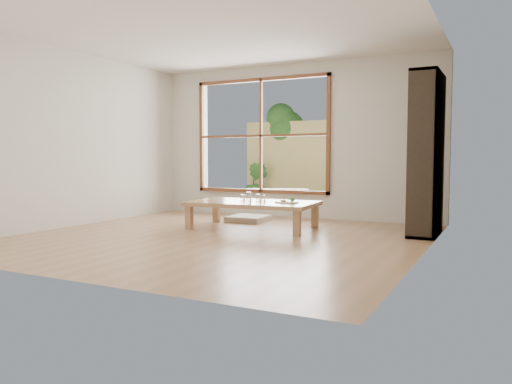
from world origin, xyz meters
TOP-DOWN VIEW (x-y plane):
  - ground at (0.00, 0.00)m, footprint 5.00×5.00m
  - low_table at (0.02, 0.88)m, footprint 1.85×1.12m
  - floor_cushion at (-0.43, 1.60)m, footprint 0.60×0.60m
  - bookshelf at (2.31, 1.41)m, footprint 0.34×0.95m
  - glass_tall at (0.03, 0.74)m, footprint 0.08×0.08m
  - glass_mid at (0.07, 0.96)m, footprint 0.07×0.07m
  - glass_short at (0.12, 1.02)m, footprint 0.07×0.07m
  - glass_small at (-0.18, 0.95)m, footprint 0.07×0.07m
  - food_tray at (0.56, 0.90)m, footprint 0.33×0.29m
  - deck at (-0.60, 3.56)m, footprint 2.80×2.00m
  - garden_bench at (-0.72, 3.40)m, footprint 1.25×0.75m
  - bamboo_fence at (-0.60, 4.56)m, footprint 2.80×0.06m
  - shrub_right at (0.44, 4.25)m, footprint 1.06×1.00m
  - shrub_left at (-1.60, 4.25)m, footprint 0.55×0.46m
  - garden_tree at (-1.28, 4.86)m, footprint 1.04×0.85m

SIDE VIEW (x-z plane):
  - ground at x=0.00m, z-range 0.00..0.00m
  - deck at x=-0.60m, z-range -0.03..0.03m
  - floor_cushion at x=-0.43m, z-range 0.00..0.09m
  - low_table at x=0.02m, z-range 0.15..0.54m
  - garden_bench at x=-0.72m, z-range 0.16..0.54m
  - food_tray at x=0.56m, z-range 0.37..0.45m
  - glass_short at x=0.12m, z-range 0.39..0.48m
  - glass_small at x=-0.18m, z-range 0.39..0.48m
  - glass_mid at x=0.07m, z-range 0.39..0.49m
  - glass_tall at x=0.03m, z-range 0.39..0.53m
  - shrub_left at x=-1.60m, z-range 0.03..0.92m
  - shrub_right at x=0.44m, z-range 0.03..0.97m
  - bamboo_fence at x=-0.60m, z-range 0.00..1.80m
  - bookshelf at x=2.31m, z-range 0.00..2.12m
  - garden_tree at x=-1.28m, z-range 0.52..2.74m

